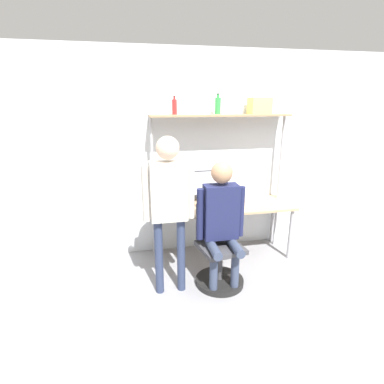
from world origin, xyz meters
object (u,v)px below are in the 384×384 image
object	(u,v)px
bottle_green	(218,105)
office_chair	(218,259)
storage_box	(260,106)
bottle_red	(174,107)
monitor	(204,185)
person_standing	(169,197)
laptop	(212,206)
person_seated	(222,215)
cell_phone	(229,208)

from	to	relation	value
bottle_green	office_chair	bearing A→B (deg)	-102.57
storage_box	bottle_red	bearing A→B (deg)	180.00
monitor	storage_box	distance (m)	1.24
bottle_red	bottle_green	bearing A→B (deg)	0.00
person_standing	storage_box	size ratio (longest dim) A/B	6.45
laptop	person_seated	xyz separation A→B (m)	(-0.03, -0.52, 0.07)
cell_phone	monitor	bearing A→B (deg)	127.85
laptop	cell_phone	bearing A→B (deg)	0.15
person_standing	storage_box	bearing A→B (deg)	32.79
monitor	person_seated	xyz separation A→B (m)	(-0.01, -0.85, -0.12)
person_standing	storage_box	distance (m)	1.78
person_seated	storage_box	distance (m)	1.58
cell_phone	person_standing	bearing A→B (deg)	-147.05
cell_phone	person_seated	xyz separation A→B (m)	(-0.26, -0.53, 0.12)
laptop	person_standing	xyz separation A→B (m)	(-0.60, -0.54, 0.32)
laptop	cell_phone	distance (m)	0.23
cell_phone	storage_box	world-z (taller)	storage_box
laptop	storage_box	world-z (taller)	storage_box
monitor	laptop	xyz separation A→B (m)	(0.02, -0.32, -0.19)
laptop	cell_phone	size ratio (longest dim) A/B	2.02
monitor	person_standing	xyz separation A→B (m)	(-0.58, -0.86, 0.13)
monitor	bottle_red	xyz separation A→B (m)	(-0.39, -0.02, 1.01)
cell_phone	person_seated	world-z (taller)	person_seated
person_seated	bottle_red	distance (m)	1.45
cell_phone	bottle_red	bearing A→B (deg)	155.08
monitor	storage_box	world-z (taller)	storage_box
laptop	storage_box	size ratio (longest dim) A/B	1.13
bottle_red	person_standing	bearing A→B (deg)	-103.10
cell_phone	bottle_green	size ratio (longest dim) A/B	0.60
bottle_red	storage_box	xyz separation A→B (m)	(1.10, 0.00, 0.01)
bottle_green	storage_box	world-z (taller)	bottle_green
bottle_red	monitor	bearing A→B (deg)	3.56
person_seated	bottle_green	xyz separation A→B (m)	(0.17, 0.82, 1.14)
person_standing	bottle_green	distance (m)	1.43
cell_phone	storage_box	size ratio (longest dim) A/B	0.56
laptop	person_standing	bearing A→B (deg)	-138.30
office_chair	bottle_green	distance (m)	1.88
monitor	cell_phone	distance (m)	0.47
office_chair	storage_box	distance (m)	2.01
laptop	office_chair	size ratio (longest dim) A/B	0.32
storage_box	office_chair	bearing A→B (deg)	-133.23
office_chair	bottle_green	bearing A→B (deg)	77.43
monitor	cell_phone	size ratio (longest dim) A/B	4.42
office_chair	person_standing	distance (m)	1.00
monitor	cell_phone	bearing A→B (deg)	-52.15
cell_phone	person_standing	world-z (taller)	person_standing
cell_phone	bottle_red	distance (m)	1.44
person_standing	bottle_red	distance (m)	1.23
person_seated	bottle_green	world-z (taller)	bottle_green
person_seated	laptop	bearing A→B (deg)	86.84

